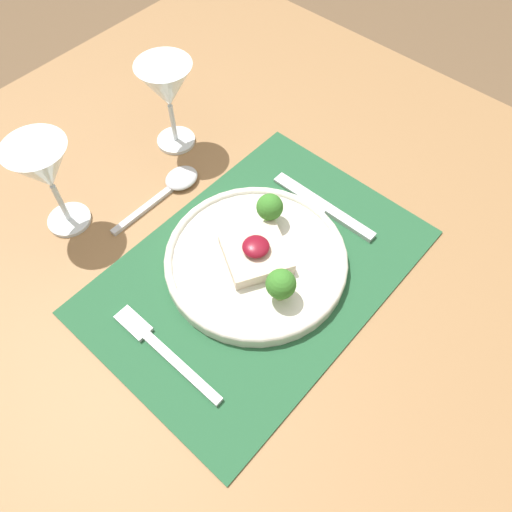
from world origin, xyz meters
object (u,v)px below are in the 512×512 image
fork (160,348)px  wine_glass_near (167,89)px  dinner_plate (257,258)px  knife (330,210)px  spoon (175,183)px  wine_glass_far (44,170)px

fork → wine_glass_near: size_ratio=1.21×
dinner_plate → wine_glass_near: bearing=70.5°
dinner_plate → knife: dinner_plate is taller
spoon → wine_glass_near: 0.14m
knife → wine_glass_near: size_ratio=1.21×
dinner_plate → spoon: (0.03, 0.19, -0.01)m
spoon → fork: bearing=-139.9°
dinner_plate → wine_glass_far: bearing=116.0°
spoon → wine_glass_near: size_ratio=1.12×
dinner_plate → spoon: dinner_plate is taller
dinner_plate → knife: (0.14, -0.02, -0.01)m
wine_glass_near → fork: bearing=-136.3°
dinner_plate → spoon: size_ratio=1.52×
fork → spoon: 0.28m
spoon → wine_glass_far: size_ratio=1.11×
wine_glass_near → spoon: bearing=-133.9°
spoon → wine_glass_far: 0.20m
knife → wine_glass_far: wine_glass_far is taller
knife → wine_glass_far: (-0.27, 0.28, 0.10)m
fork → knife: (0.32, -0.03, 0.00)m
knife → spoon: spoon is taller
wine_glass_far → spoon: bearing=-24.2°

